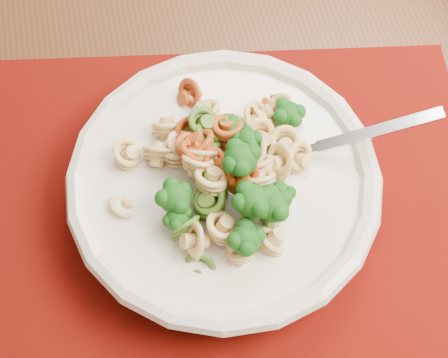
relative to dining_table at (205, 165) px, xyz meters
name	(u,v)px	position (x,y,z in m)	size (l,w,h in m)	color
dining_table	(205,165)	(0.00, 0.00, 0.00)	(1.45, 1.00, 0.71)	#4C2D15
placemat	(218,219)	(-0.02, -0.11, 0.10)	(0.50, 0.39, 0.00)	#590803
pasta_bowl	(224,183)	(-0.01, -0.09, 0.13)	(0.28, 0.28, 0.05)	white
pasta_broccoli_heap	(224,176)	(-0.01, -0.09, 0.14)	(0.24, 0.24, 0.06)	#DFB96E
fork	(290,155)	(0.06, -0.09, 0.14)	(0.19, 0.02, 0.01)	silver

